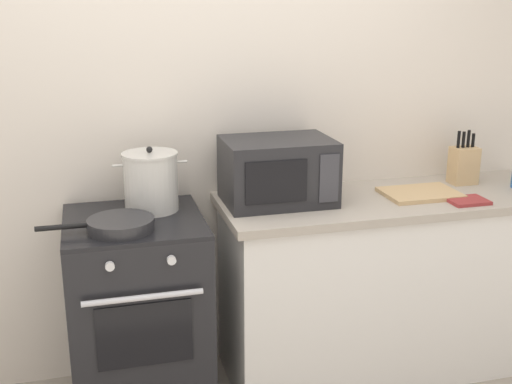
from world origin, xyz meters
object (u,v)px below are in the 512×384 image
Objects in this scene: cutting_board at (420,193)px; knife_block at (464,165)px; frying_pan at (119,224)px; oven_mitt at (467,201)px; stove at (139,315)px; stock_pot at (151,181)px; microwave at (278,171)px.

knife_block reaches higher than cutting_board.
oven_mitt is at bearing -1.06° from frying_pan.
stock_pot is at bearing 49.58° from stove.
stove is 1.84× the size of microwave.
frying_pan reaches higher than oven_mitt.
stove is at bearing 62.78° from frying_pan.
stock_pot is 1.47m from oven_mitt.
cutting_board is (0.70, -0.08, -0.14)m from microwave.
stock_pot reaches higher than stove.
microwave is 0.72m from cutting_board.
stove is at bearing -173.32° from microwave.
cutting_board is (1.38, 0.00, 0.47)m from stove.
oven_mitt is at bearing -15.48° from microwave.
frying_pan is 1.60m from oven_mitt.
stock_pot is 0.58m from microwave.
frying_pan is 1.71× the size of knife_block.
microwave is at bearing 15.69° from frying_pan.
knife_block is (1.02, 0.06, -0.05)m from microwave.
cutting_board is at bearing -156.06° from knife_block.
oven_mitt is (0.16, -0.16, -0.00)m from cutting_board.
cutting_board is at bearing 5.16° from frying_pan.
cutting_board is at bearing 0.05° from stove.
stock_pot reaches higher than frying_pan.
stock_pot is at bearing -178.84° from knife_block.
frying_pan is at bearing -171.26° from knife_block.
oven_mitt is (1.60, -0.03, -0.02)m from frying_pan.
microwave reaches higher than stock_pot.
knife_block is (1.60, 0.03, -0.03)m from stock_pot.
cutting_board reaches higher than oven_mitt.
stove is 2.78× the size of stock_pot.
stock_pot reaches higher than oven_mitt.
knife_block reaches higher than stove.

